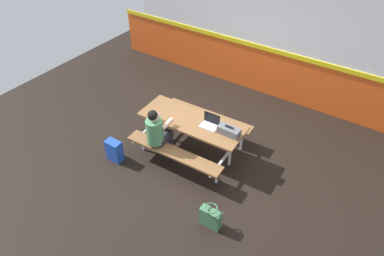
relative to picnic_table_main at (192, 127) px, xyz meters
name	(u,v)px	position (x,y,z in m)	size (l,w,h in m)	color
ground_plane	(194,151)	(0.04, 0.00, -0.59)	(10.00, 10.00, 0.02)	black
accent_backdrop	(260,42)	(0.04, 2.73, 0.67)	(8.00, 0.14, 2.60)	#E55119
picnic_table_main	(192,127)	(0.00, 0.00, 0.00)	(2.03, 1.63, 0.74)	brown
student_nearer	(157,131)	(-0.37, -0.57, 0.13)	(0.37, 0.53, 1.21)	#2D2D38
laptop_silver	(210,123)	(0.36, 0.05, 0.21)	(0.33, 0.23, 0.22)	silver
toolbox_grey	(229,131)	(0.76, 0.03, 0.23)	(0.40, 0.18, 0.18)	#595B60
backpack_dark	(115,151)	(-1.07, -1.03, -0.36)	(0.30, 0.22, 0.44)	#1E47B2
tote_bag_bright	(211,217)	(1.21, -1.29, -0.38)	(0.34, 0.21, 0.43)	#3F724C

